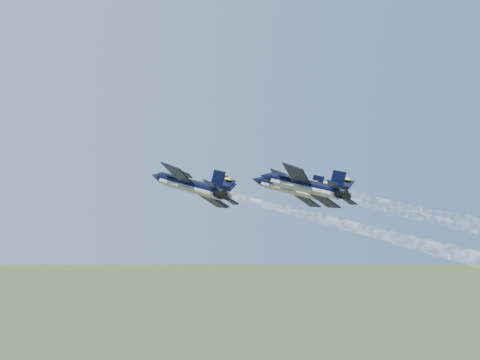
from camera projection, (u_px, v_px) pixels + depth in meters
name	position (u px, v px, depth m)	size (l,w,h in m)	color
jet_lead	(196.00, 187.00, 107.82)	(10.80, 16.48, 6.35)	black
jet_left	(188.00, 185.00, 93.28)	(10.80, 16.48, 6.35)	black
jet_right	(289.00, 188.00, 110.17)	(10.80, 16.48, 6.35)	black
jet_slot	(303.00, 185.00, 94.29)	(10.80, 16.48, 6.35)	black
smoke_trail_lead	(477.00, 181.00, 76.60)	(24.01, 56.82, 2.79)	white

